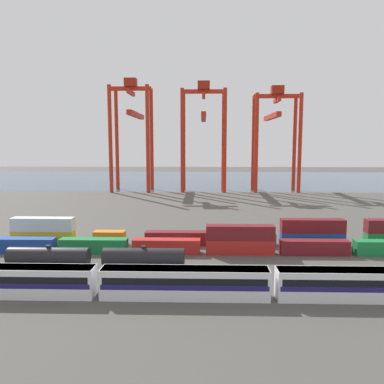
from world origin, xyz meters
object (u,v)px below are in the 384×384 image
(gantry_crane_west, at_px, (133,124))
(gantry_crane_central, at_px, (204,125))
(shipping_container_12, at_px, (176,238))
(passenger_train, at_px, (185,281))
(shipping_container_5, at_px, (314,247))
(shipping_container_9, at_px, (43,237))
(freight_tank_row, at_px, (49,260))
(gantry_crane_east, at_px, (275,128))

(gantry_crane_west, xyz_separation_m, gantry_crane_central, (29.20, 1.26, -0.47))
(shipping_container_12, relative_size, gantry_crane_west, 0.27)
(passenger_train, distance_m, gantry_crane_west, 119.72)
(shipping_container_5, height_order, shipping_container_9, same)
(passenger_train, xyz_separation_m, gantry_crane_west, (-26.86, 113.94, 25.07))
(shipping_container_5, height_order, shipping_container_12, same)
(freight_tank_row, bearing_deg, gantry_crane_east, 63.29)
(shipping_container_12, bearing_deg, gantry_crane_central, 86.64)
(shipping_container_12, xyz_separation_m, gantry_crane_central, (5.23, 88.99, 25.44))
(shipping_container_5, bearing_deg, gantry_crane_west, 117.53)
(passenger_train, bearing_deg, freight_tank_row, 156.74)
(passenger_train, height_order, gantry_crane_west, gantry_crane_west)
(passenger_train, distance_m, shipping_container_9, 39.17)
(passenger_train, relative_size, gantry_crane_east, 1.57)
(freight_tank_row, xyz_separation_m, shipping_container_12, (18.32, 17.09, -0.73))
(passenger_train, distance_m, shipping_container_12, 26.38)
(gantry_crane_east, bearing_deg, shipping_container_5, -95.80)
(shipping_container_9, bearing_deg, shipping_container_12, 0.00)
(shipping_container_5, bearing_deg, freight_tank_row, -165.68)
(freight_tank_row, height_order, shipping_container_12, freight_tank_row)
(shipping_container_9, xyz_separation_m, shipping_container_12, (26.22, 0.00, 0.00))
(shipping_container_9, xyz_separation_m, gantry_crane_central, (31.45, 88.99, 25.44))
(gantry_crane_central, bearing_deg, shipping_container_5, -78.30)
(shipping_container_5, bearing_deg, gantry_crane_east, 84.20)
(shipping_container_12, height_order, gantry_crane_east, gantry_crane_east)
(gantry_crane_west, bearing_deg, shipping_container_9, -91.47)
(passenger_train, bearing_deg, shipping_container_12, 96.27)
(shipping_container_5, relative_size, gantry_crane_central, 0.28)
(gantry_crane_west, bearing_deg, gantry_crane_central, 2.46)
(shipping_container_9, xyz_separation_m, gantry_crane_west, (2.25, 87.73, 25.91))
(shipping_container_5, xyz_separation_m, gantry_crane_central, (-19.69, 95.05, 25.44))
(freight_tank_row, relative_size, shipping_container_5, 3.42)
(shipping_container_5, relative_size, shipping_container_9, 1.00)
(gantry_crane_west, bearing_deg, gantry_crane_east, -0.02)
(gantry_crane_west, bearing_deg, freight_tank_row, -86.91)
(shipping_container_9, relative_size, gantry_crane_central, 0.28)
(gantry_crane_central, bearing_deg, passenger_train, -91.17)
(gantry_crane_east, bearing_deg, shipping_container_9, -124.66)
(gantry_crane_west, bearing_deg, shipping_container_12, -74.72)
(passenger_train, height_order, shipping_container_9, passenger_train)
(passenger_train, height_order, freight_tank_row, freight_tank_row)
(gantry_crane_central, bearing_deg, freight_tank_row, -102.51)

